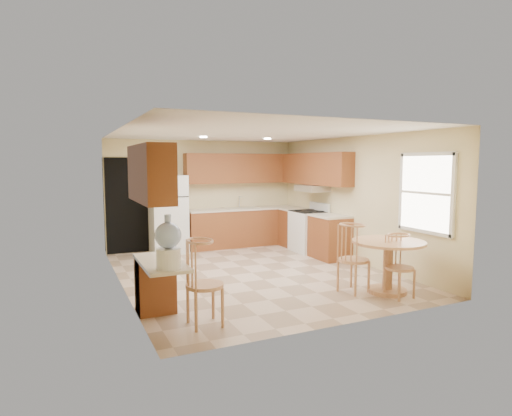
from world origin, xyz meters
name	(u,v)px	position (x,y,z in m)	size (l,w,h in m)	color
floor	(252,273)	(0.00, 0.00, 0.00)	(5.50, 5.50, 0.00)	#C5A88F
ceiling	(252,133)	(0.00, 0.00, 2.50)	(4.50, 5.50, 0.02)	white
wall_back	(204,194)	(0.00, 2.75, 1.25)	(4.50, 0.02, 2.50)	beige
wall_front	(346,224)	(0.00, -2.75, 1.25)	(4.50, 0.02, 2.50)	beige
wall_left	(121,210)	(-2.25, 0.00, 1.25)	(0.02, 5.50, 2.50)	beige
wall_right	(354,200)	(2.25, 0.00, 1.25)	(0.02, 5.50, 2.50)	beige
doorway	(128,206)	(-1.75, 2.73, 1.05)	(0.90, 0.02, 2.10)	black
base_cab_back	(243,228)	(0.88, 2.45, 0.43)	(2.75, 0.60, 0.87)	brown
counter_back	(243,209)	(0.88, 2.45, 0.89)	(2.75, 0.63, 0.04)	beige
base_cab_right_a	(295,228)	(1.95, 1.85, 0.43)	(0.60, 0.59, 0.87)	brown
counter_right_a	(295,209)	(1.95, 1.85, 0.89)	(0.63, 0.59, 0.04)	beige
base_cab_right_b	(330,238)	(1.95, 0.40, 0.43)	(0.60, 0.80, 0.87)	brown
counter_right_b	(330,216)	(1.95, 0.40, 0.89)	(0.63, 0.80, 0.04)	beige
upper_cab_back	(241,168)	(0.88, 2.58, 1.85)	(2.75, 0.33, 0.70)	brown
upper_cab_right	(315,169)	(2.08, 1.21, 1.85)	(0.33, 2.42, 0.70)	brown
upper_cab_left	(150,173)	(-2.08, -1.60, 1.85)	(0.33, 1.40, 0.70)	brown
sink	(242,208)	(0.85, 2.45, 0.91)	(0.78, 0.44, 0.01)	silver
range_hood	(312,188)	(2.00, 1.18, 1.42)	(0.50, 0.76, 0.14)	silver
desk_pedestal	(155,285)	(-2.00, -1.32, 0.36)	(0.48, 0.42, 0.72)	brown
desk_top	(161,263)	(-2.00, -1.70, 0.75)	(0.50, 1.20, 0.04)	beige
window	(426,193)	(2.23, -1.85, 1.50)	(0.06, 1.12, 1.30)	white
can_light_a	(203,137)	(-0.50, 1.20, 2.48)	(0.14, 0.14, 0.02)	white
can_light_b	(268,139)	(0.90, 1.20, 2.48)	(0.14, 0.14, 0.02)	white
refrigerator	(168,214)	(-0.95, 2.40, 0.86)	(0.76, 0.74, 1.71)	white
stove	(309,231)	(1.92, 1.18, 0.47)	(0.65, 0.76, 1.09)	white
dining_table	(388,259)	(1.40, -1.95, 0.53)	(1.09, 1.09, 0.81)	tan
chair_table_a	(358,252)	(0.95, -1.80, 0.64)	(0.46, 0.60, 1.05)	tan
chair_table_b	(404,261)	(1.40, -2.29, 0.56)	(0.41, 0.41, 0.93)	tan
chair_desk	(207,276)	(-1.55, -2.15, 0.64)	(0.46, 0.60, 1.05)	tan
water_crock	(168,244)	(-2.00, -2.12, 1.05)	(0.30, 0.30, 0.63)	white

